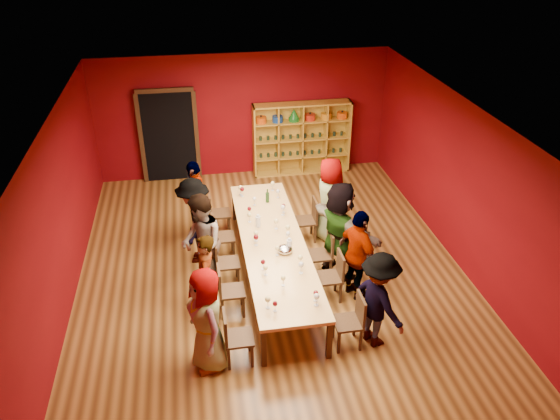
% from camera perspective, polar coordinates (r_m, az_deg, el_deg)
% --- Properties ---
extents(room_shell, '(7.10, 9.10, 3.04)m').
position_cam_1_polar(room_shell, '(9.27, -0.75, 0.62)').
color(room_shell, brown).
rests_on(room_shell, ground).
extents(tasting_table, '(1.10, 4.50, 0.75)m').
position_cam_1_polar(tasting_table, '(9.68, -0.72, -3.54)').
color(tasting_table, tan).
rests_on(tasting_table, ground).
extents(doorway, '(1.40, 0.17, 2.30)m').
position_cam_1_polar(doorway, '(13.38, -11.51, 7.61)').
color(doorway, black).
rests_on(doorway, ground).
extents(shelving_unit, '(2.40, 0.40, 1.80)m').
position_cam_1_polar(shelving_unit, '(13.57, 2.23, 7.87)').
color(shelving_unit, '#B68B29').
rests_on(shelving_unit, ground).
extents(chair_person_left_0, '(0.42, 0.42, 0.89)m').
position_cam_1_polar(chair_person_left_0, '(8.15, -4.91, -12.91)').
color(chair_person_left_0, black).
rests_on(chair_person_left_0, ground).
extents(person_left_0, '(0.66, 0.91, 1.67)m').
position_cam_1_polar(person_left_0, '(7.92, -7.66, -11.33)').
color(person_left_0, '#5370AB').
rests_on(person_left_0, ground).
extents(chair_person_left_1, '(0.42, 0.42, 0.89)m').
position_cam_1_polar(chair_person_left_1, '(9.00, -5.59, -8.17)').
color(chair_person_left_1, black).
rests_on(chair_person_left_1, ground).
extents(person_left_1, '(0.46, 0.59, 1.51)m').
position_cam_1_polar(person_left_1, '(8.84, -7.78, -7.01)').
color(person_left_1, silver).
rests_on(person_left_1, ground).
extents(chair_person_left_2, '(0.42, 0.42, 0.89)m').
position_cam_1_polar(chair_person_left_2, '(9.66, -6.00, -5.26)').
color(chair_person_left_2, black).
rests_on(chair_person_left_2, ground).
extents(person_left_2, '(0.55, 0.91, 1.79)m').
position_cam_1_polar(person_left_2, '(9.43, -8.19, -3.45)').
color(person_left_2, '#C9868E').
rests_on(person_left_2, ground).
extents(chair_person_left_3, '(0.42, 0.42, 0.89)m').
position_cam_1_polar(chair_person_left_3, '(10.39, -6.38, -2.57)').
color(chair_person_left_3, black).
rests_on(chair_person_left_3, ground).
extents(person_left_3, '(0.65, 1.16, 1.69)m').
position_cam_1_polar(person_left_3, '(10.20, -8.92, -1.12)').
color(person_left_3, '#131A35').
rests_on(person_left_3, ground).
extents(chair_person_left_4, '(0.42, 0.42, 0.89)m').
position_cam_1_polar(chair_person_left_4, '(11.17, -6.72, -0.11)').
color(chair_person_left_4, black).
rests_on(chair_person_left_4, ground).
extents(person_left_4, '(0.59, 1.02, 1.63)m').
position_cam_1_polar(person_left_4, '(11.02, -8.77, 1.18)').
color(person_left_4, pink).
rests_on(person_left_4, ground).
extents(chair_person_right_0, '(0.42, 0.42, 0.89)m').
position_cam_1_polar(chair_person_right_0, '(8.47, 7.64, -11.17)').
color(chair_person_right_0, black).
rests_on(chair_person_right_0, ground).
extents(person_right_0, '(0.79, 1.12, 1.60)m').
position_cam_1_polar(person_right_0, '(8.38, 10.24, -9.24)').
color(person_right_0, '#454549').
rests_on(person_right_0, ground).
extents(chair_person_right_1, '(0.42, 0.42, 0.89)m').
position_cam_1_polar(chair_person_right_1, '(9.33, 5.63, -6.66)').
color(chair_person_right_1, black).
rests_on(chair_person_right_1, ground).
extents(person_right_1, '(0.75, 1.06, 1.66)m').
position_cam_1_polar(person_right_1, '(9.24, 8.17, -4.71)').
color(person_right_1, '#141938').
rests_on(person_right_1, ground).
extents(chair_person_right_2, '(0.42, 0.42, 0.89)m').
position_cam_1_polar(chair_person_right_2, '(9.87, 4.62, -4.34)').
color(chair_person_right_2, black).
rests_on(chair_person_right_2, ground).
extents(person_right_2, '(1.15, 1.76, 1.84)m').
position_cam_1_polar(person_right_2, '(9.71, 6.23, -2.09)').
color(person_right_2, '#161E3D').
rests_on(person_right_2, ground).
extents(chair_person_right_3, '(0.42, 0.42, 0.89)m').
position_cam_1_polar(chair_person_right_3, '(10.88, 3.08, -0.80)').
color(chair_person_right_3, black).
rests_on(chair_person_right_3, ground).
extents(person_right_3, '(0.65, 0.93, 1.74)m').
position_cam_1_polar(person_right_3, '(10.79, 5.19, 1.09)').
color(person_right_3, '#587DB6').
rests_on(person_right_3, ground).
extents(wine_glass_0, '(0.08, 0.08, 0.19)m').
position_cam_1_polar(wine_glass_0, '(8.75, -1.51, -6.10)').
color(wine_glass_0, silver).
rests_on(wine_glass_0, tasting_table).
extents(wine_glass_1, '(0.09, 0.09, 0.22)m').
position_cam_1_polar(wine_glass_1, '(8.78, 2.22, -5.78)').
color(wine_glass_1, silver).
rests_on(wine_glass_1, tasting_table).
extents(wine_glass_2, '(0.08, 0.08, 0.19)m').
position_cam_1_polar(wine_glass_2, '(8.24, 3.76, -8.70)').
color(wine_glass_2, silver).
rests_on(wine_glass_2, tasting_table).
extents(wine_glass_3, '(0.08, 0.08, 0.21)m').
position_cam_1_polar(wine_glass_3, '(8.09, -1.28, -9.36)').
color(wine_glass_3, silver).
rests_on(wine_glass_3, tasting_table).
extents(wine_glass_4, '(0.08, 0.08, 0.19)m').
position_cam_1_polar(wine_glass_4, '(10.46, 0.37, 0.39)').
color(wine_glass_4, silver).
rests_on(wine_glass_4, tasting_table).
extents(wine_glass_5, '(0.09, 0.09, 0.21)m').
position_cam_1_polar(wine_glass_5, '(11.28, -0.77, 2.75)').
color(wine_glass_5, silver).
rests_on(wine_glass_5, tasting_table).
extents(wine_glass_6, '(0.08, 0.08, 0.19)m').
position_cam_1_polar(wine_glass_6, '(8.88, -1.79, -5.49)').
color(wine_glass_6, silver).
rests_on(wine_glass_6, tasting_table).
extents(wine_glass_7, '(0.08, 0.08, 0.19)m').
position_cam_1_polar(wine_glass_7, '(8.52, 0.34, -7.16)').
color(wine_glass_7, silver).
rests_on(wine_glass_7, tasting_table).
extents(wine_glass_8, '(0.07, 0.07, 0.18)m').
position_cam_1_polar(wine_glass_8, '(11.01, -0.22, 1.92)').
color(wine_glass_8, silver).
rests_on(wine_glass_8, tasting_table).
extents(wine_glass_9, '(0.07, 0.07, 0.18)m').
position_cam_1_polar(wine_glass_9, '(8.04, -0.52, -9.81)').
color(wine_glass_9, silver).
rests_on(wine_glass_9, tasting_table).
extents(wine_glass_10, '(0.08, 0.08, 0.19)m').
position_cam_1_polar(wine_glass_10, '(10.38, -3.22, 0.09)').
color(wine_glass_10, silver).
rests_on(wine_glass_10, tasting_table).
extents(wine_glass_11, '(0.09, 0.09, 0.22)m').
position_cam_1_polar(wine_glass_11, '(8.15, 3.84, -9.05)').
color(wine_glass_11, silver).
rests_on(wine_glass_11, tasting_table).
extents(wine_glass_12, '(0.08, 0.08, 0.21)m').
position_cam_1_polar(wine_glass_12, '(8.96, 2.13, -5.03)').
color(wine_glass_12, silver).
rests_on(wine_glass_12, tasting_table).
extents(wine_glass_13, '(0.09, 0.09, 0.22)m').
position_cam_1_polar(wine_glass_13, '(10.37, 0.30, 0.23)').
color(wine_glass_13, silver).
rests_on(wine_glass_13, tasting_table).
extents(wine_glass_14, '(0.08, 0.08, 0.20)m').
position_cam_1_polar(wine_glass_14, '(10.16, -3.21, -0.55)').
color(wine_glass_14, silver).
rests_on(wine_glass_14, tasting_table).
extents(wine_glass_15, '(0.09, 0.09, 0.22)m').
position_cam_1_polar(wine_glass_15, '(11.13, -4.15, 2.29)').
color(wine_glass_15, silver).
rests_on(wine_glass_15, tasting_table).
extents(wine_glass_16, '(0.09, 0.09, 0.21)m').
position_cam_1_polar(wine_glass_16, '(11.07, -3.98, 2.14)').
color(wine_glass_16, silver).
rests_on(wine_glass_16, tasting_table).
extents(wine_glass_17, '(0.09, 0.09, 0.22)m').
position_cam_1_polar(wine_glass_17, '(9.74, 0.82, -1.87)').
color(wine_glass_17, silver).
rests_on(wine_glass_17, tasting_table).
extents(wine_glass_18, '(0.09, 0.09, 0.22)m').
position_cam_1_polar(wine_glass_18, '(9.47, -2.52, -2.90)').
color(wine_glass_18, silver).
rests_on(wine_glass_18, tasting_table).
extents(wine_glass_19, '(0.07, 0.07, 0.18)m').
position_cam_1_polar(wine_glass_19, '(9.62, 0.85, -2.52)').
color(wine_glass_19, silver).
rests_on(wine_glass_19, tasting_table).
extents(wine_glass_20, '(0.08, 0.08, 0.19)m').
position_cam_1_polar(wine_glass_20, '(9.21, -0.30, -4.05)').
color(wine_glass_20, silver).
rests_on(wine_glass_20, tasting_table).
extents(wine_glass_21, '(0.09, 0.09, 0.21)m').
position_cam_1_polar(wine_glass_21, '(9.93, -0.40, -1.22)').
color(wine_glass_21, silver).
rests_on(wine_glass_21, tasting_table).
extents(wine_glass_22, '(0.09, 0.09, 0.22)m').
position_cam_1_polar(wine_glass_22, '(9.58, -2.53, -2.48)').
color(wine_glass_22, silver).
rests_on(wine_glass_22, tasting_table).
extents(wine_glass_23, '(0.07, 0.07, 0.18)m').
position_cam_1_polar(wine_glass_23, '(10.74, -2.70, 1.14)').
color(wine_glass_23, silver).
rests_on(wine_glass_23, tasting_table).
extents(spittoon_bowl, '(0.26, 0.26, 0.15)m').
position_cam_1_polar(spittoon_bowl, '(9.32, 0.51, -4.15)').
color(spittoon_bowl, silver).
rests_on(spittoon_bowl, tasting_table).
extents(carafe_a, '(0.10, 0.10, 0.25)m').
position_cam_1_polar(carafe_a, '(10.04, -2.30, -1.18)').
color(carafe_a, silver).
rests_on(carafe_a, tasting_table).
extents(carafe_b, '(0.11, 0.11, 0.24)m').
position_cam_1_polar(carafe_b, '(9.37, 0.98, -3.65)').
color(carafe_b, silver).
rests_on(carafe_b, tasting_table).
extents(wine_bottle, '(0.08, 0.08, 0.29)m').
position_cam_1_polar(wine_bottle, '(10.85, -1.32, 1.35)').
color(wine_bottle, '#123315').
rests_on(wine_bottle, tasting_table).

